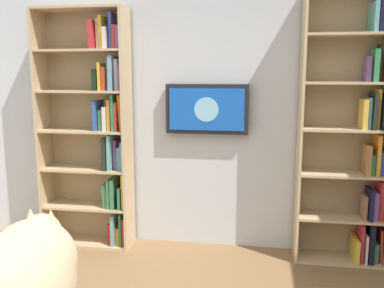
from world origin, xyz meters
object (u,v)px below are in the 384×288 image
(bookshelf_right, at_px, (96,130))
(cat, at_px, (18,287))
(wall_mounted_tv, at_px, (207,109))
(bookshelf_left, at_px, (361,131))

(bookshelf_right, height_order, cat, bookshelf_right)
(wall_mounted_tv, bearing_deg, cat, 85.01)
(cat, bearing_deg, bookshelf_left, -121.09)
(bookshelf_left, xyz_separation_m, bookshelf_right, (2.23, -0.00, -0.04))
(bookshelf_right, relative_size, cat, 3.21)
(bookshelf_left, relative_size, wall_mounted_tv, 3.11)
(cat, bearing_deg, wall_mounted_tv, -94.99)
(cat, bearing_deg, bookshelf_right, -72.83)
(wall_mounted_tv, bearing_deg, bookshelf_right, 5.02)
(bookshelf_right, bearing_deg, bookshelf_left, 179.94)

